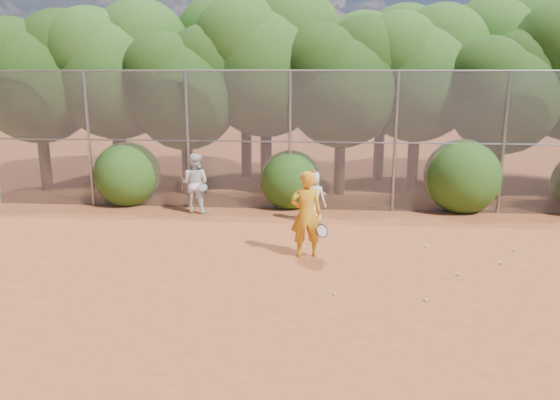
{
  "coord_description": "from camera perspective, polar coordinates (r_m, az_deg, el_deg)",
  "views": [
    {
      "loc": [
        0.01,
        -9.66,
        4.0
      ],
      "look_at": [
        -1.0,
        2.5,
        1.1
      ],
      "focal_mm": 35.0,
      "sensor_mm": 36.0,
      "label": 1
    }
  ],
  "objects": [
    {
      "name": "tree_6",
      "position": [
        18.55,
        22.53,
        10.73
      ],
      "size": [
        3.86,
        3.36,
        5.29
      ],
      "color": "black",
      "rests_on": "ground"
    },
    {
      "name": "ball_2",
      "position": [
        10.17,
        14.99,
        -10.05
      ],
      "size": [
        0.07,
        0.07,
        0.07
      ],
      "primitive_type": "sphere",
      "color": "#C5E92A",
      "rests_on": "ground"
    },
    {
      "name": "tree_4",
      "position": [
        17.9,
        6.64,
        12.51
      ],
      "size": [
        4.19,
        3.64,
        5.73
      ],
      "color": "black",
      "rests_on": "ground"
    },
    {
      "name": "tree_9",
      "position": [
        21.99,
        -16.95,
        13.69
      ],
      "size": [
        4.83,
        4.2,
        6.62
      ],
      "color": "black",
      "rests_on": "ground"
    },
    {
      "name": "tree_3",
      "position": [
        18.61,
        -1.31,
        14.58
      ],
      "size": [
        4.89,
        4.26,
        6.7
      ],
      "color": "black",
      "rests_on": "ground"
    },
    {
      "name": "tree_1",
      "position": [
        19.48,
        -16.62,
        13.31
      ],
      "size": [
        4.64,
        4.03,
        6.35
      ],
      "color": "black",
      "rests_on": "ground"
    },
    {
      "name": "bush_2",
      "position": [
        16.7,
        18.51,
        2.68
      ],
      "size": [
        2.2,
        2.2,
        2.2
      ],
      "primitive_type": "sphere",
      "color": "#224812",
      "rests_on": "ground"
    },
    {
      "name": "ball_5",
      "position": [
        13.14,
        15.04,
        -4.67
      ],
      "size": [
        0.07,
        0.07,
        0.07
      ],
      "primitive_type": "sphere",
      "color": "#C5E92A",
      "rests_on": "ground"
    },
    {
      "name": "bush_1",
      "position": [
        16.29,
        1.1,
        2.39
      ],
      "size": [
        1.8,
        1.8,
        1.8
      ],
      "primitive_type": "sphere",
      "color": "#224812",
      "rests_on": "ground"
    },
    {
      "name": "tree_0",
      "position": [
        20.06,
        -23.93,
        12.06
      ],
      "size": [
        4.38,
        3.81,
        6.0
      ],
      "color": "black",
      "rests_on": "ground"
    },
    {
      "name": "player_white",
      "position": [
        15.82,
        -8.89,
        1.76
      ],
      "size": [
        0.93,
        0.82,
        1.72
      ],
      "rotation": [
        0.0,
        0.0,
        2.97
      ],
      "color": "white",
      "rests_on": "ground"
    },
    {
      "name": "ball_1",
      "position": [
        13.55,
        23.21,
        -4.76
      ],
      "size": [
        0.07,
        0.07,
        0.07
      ],
      "primitive_type": "sphere",
      "color": "#C5E92A",
      "rests_on": "ground"
    },
    {
      "name": "tree_5",
      "position": [
        18.94,
        14.38,
        13.11
      ],
      "size": [
        4.51,
        3.92,
        6.17
      ],
      "color": "black",
      "rests_on": "ground"
    },
    {
      "name": "tree_10",
      "position": [
        20.92,
        -3.47,
        15.06
      ],
      "size": [
        5.15,
        4.48,
        7.06
      ],
      "color": "black",
      "rests_on": "ground"
    },
    {
      "name": "player_yellow",
      "position": [
        11.85,
        2.76,
        -1.51
      ],
      "size": [
        0.91,
        0.65,
        1.92
      ],
      "rotation": [
        0.0,
        0.0,
        3.34
      ],
      "color": "orange",
      "rests_on": "ground"
    },
    {
      "name": "fence_back",
      "position": [
        15.78,
        4.27,
        6.24
      ],
      "size": [
        20.05,
        0.09,
        4.03
      ],
      "color": "gray",
      "rests_on": "ground"
    },
    {
      "name": "ball_0",
      "position": [
        11.56,
        18.1,
        -7.39
      ],
      "size": [
        0.07,
        0.07,
        0.07
      ],
      "primitive_type": "sphere",
      "color": "#C5E92A",
      "rests_on": "ground"
    },
    {
      "name": "tree_12",
      "position": [
        21.91,
        22.83,
        13.7
      ],
      "size": [
        5.02,
        4.37,
        6.88
      ],
      "color": "black",
      "rests_on": "ground"
    },
    {
      "name": "tree_2",
      "position": [
        18.06,
        -9.77,
        11.86
      ],
      "size": [
        3.99,
        3.47,
        5.47
      ],
      "color": "black",
      "rests_on": "ground"
    },
    {
      "name": "ground",
      "position": [
        10.45,
        4.39,
        -9.17
      ],
      "size": [
        80.0,
        80.0,
        0.0
      ],
      "primitive_type": "plane",
      "color": "#A04924",
      "rests_on": "ground"
    },
    {
      "name": "ball_3",
      "position": [
        12.52,
        22.09,
        -6.12
      ],
      "size": [
        0.07,
        0.07,
        0.07
      ],
      "primitive_type": "sphere",
      "color": "#C5E92A",
      "rests_on": "ground"
    },
    {
      "name": "player_teen",
      "position": [
        14.58,
        3.47,
        0.34
      ],
      "size": [
        0.8,
        0.64,
        1.44
      ],
      "rotation": [
        0.0,
        0.0,
        2.84
      ],
      "color": "silver",
      "rests_on": "ground"
    },
    {
      "name": "ball_4",
      "position": [
        10.15,
        5.72,
        -9.7
      ],
      "size": [
        0.07,
        0.07,
        0.07
      ],
      "primitive_type": "sphere",
      "color": "#C5E92A",
      "rests_on": "ground"
    },
    {
      "name": "tree_11",
      "position": [
        20.4,
        10.81,
        13.6
      ],
      "size": [
        4.64,
        4.03,
        6.35
      ],
      "color": "black",
      "rests_on": "ground"
    },
    {
      "name": "bush_0",
      "position": [
        17.31,
        -15.67,
        2.89
      ],
      "size": [
        2.0,
        2.0,
        2.0
      ],
      "primitive_type": "sphere",
      "color": "#224812",
      "rests_on": "ground"
    }
  ]
}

